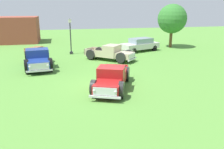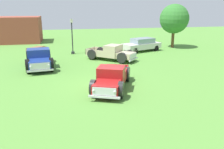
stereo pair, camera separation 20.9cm
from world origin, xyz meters
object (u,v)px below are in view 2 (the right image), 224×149
Objects in this scene: sedan_distant_a at (142,44)px; picnic_table at (37,50)px; oak_tree_east at (174,19)px; pickup_truck_behind_left at (39,59)px; pickup_truck_behind_right at (114,53)px; lamp_post_near at (72,36)px; pickup_truck_foreground at (111,79)px.

sedan_distant_a is 2.09× the size of picnic_table.
sedan_distant_a is at bearing -3.21° from picnic_table.
oak_tree_east is (4.65, 1.70, 2.75)m from sedan_distant_a.
pickup_truck_behind_left is at bearing -152.83° from sedan_distant_a.
lamp_post_near is at bearing 132.44° from pickup_truck_behind_right.
pickup_truck_behind_left is at bearing -82.19° from picnic_table.
picnic_table is (-7.61, 4.73, -0.22)m from pickup_truck_behind_right.
sedan_distant_a is at bearing -159.96° from oak_tree_east.
lamp_post_near is at bearing -9.57° from picnic_table.
pickup_truck_behind_right is 10.94m from oak_tree_east.
sedan_distant_a is 5.67m from oak_tree_east.
pickup_truck_foreground is 17.69m from oak_tree_east.
pickup_truck_behind_right is at bearing 76.97° from pickup_truck_foreground.
lamp_post_near is (3.02, 5.62, 1.22)m from pickup_truck_behind_left.
picnic_table is (-11.80, 0.66, -0.30)m from sedan_distant_a.
picnic_table is 0.44× the size of oak_tree_east.
picnic_table is at bearing 176.79° from sedan_distant_a.
pickup_truck_foreground is 13.99m from picnic_table.
sedan_distant_a is 8.02m from lamp_post_near.
oak_tree_east is (16.46, 1.04, 3.04)m from picnic_table.
oak_tree_east reaches higher than pickup_truck_behind_right.
pickup_truck_foreground is at bearing -127.84° from oak_tree_east.
lamp_post_near reaches higher than pickup_truck_foreground.
sedan_distant_a is (4.20, 4.07, 0.08)m from pickup_truck_behind_right.
oak_tree_east is at bearing 33.08° from pickup_truck_behind_right.
pickup_truck_foreground is 0.96× the size of oak_tree_east.
sedan_distant_a reaches higher than pickup_truck_behind_right.
sedan_distant_a is at bearing 63.40° from pickup_truck_foreground.
oak_tree_east reaches higher than lamp_post_near.
lamp_post_near reaches higher than picnic_table.
oak_tree_east is (12.58, 1.69, 1.54)m from lamp_post_near.
pickup_truck_behind_right is at bearing -135.90° from sedan_distant_a.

